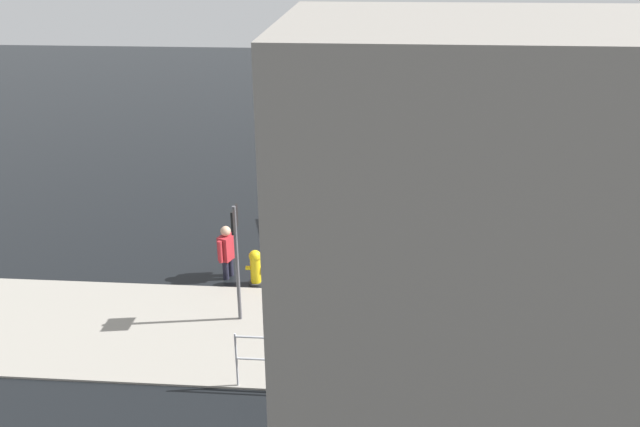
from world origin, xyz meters
The scene contains 8 objects.
ground_plane centered at (0.00, 0.00, 0.00)m, with size 60.00×60.00×0.00m, color black.
kerb_strip centered at (0.00, 4.20, 0.02)m, with size 24.00×3.20×0.04m, color gray.
moving_hatchback centered at (1.00, -0.95, 1.03)m, with size 4.21×2.64×2.06m.
fire_hydrant centered at (3.99, 2.37, 0.40)m, with size 0.42×0.31×0.80m.
pedestrian centered at (4.64, 2.11, 0.68)m, with size 0.36×0.54×1.22m.
metal_railing centered at (-0.92, 5.74, 0.73)m, with size 9.32×0.04×1.05m.
sign_post centered at (4.06, 3.78, 1.58)m, with size 0.07×0.44×2.40m.
puddle_patch centered at (2.43, -1.00, 0.00)m, with size 4.06×4.06×0.01m, color black.
Camera 1 is at (1.78, 13.90, 6.73)m, focal length 35.00 mm.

